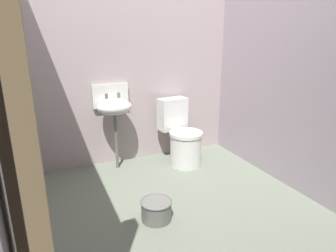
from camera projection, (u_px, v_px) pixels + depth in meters
ground_plane at (182, 211)px, 2.70m from camera, size 2.83×2.96×0.08m
wall_back at (134, 66)px, 3.50m from camera, size 2.83×0.10×2.36m
wall_left at (8, 89)px, 1.94m from camera, size 0.10×2.76×2.36m
wall_right at (292, 71)px, 2.91m from camera, size 0.10×2.76×2.36m
wooden_door_post at (21, 147)px, 0.91m from camera, size 0.11×0.11×2.36m
toilet_near_wall at (182, 138)px, 3.58m from camera, size 0.46×0.64×0.78m
sink at (114, 106)px, 3.32m from camera, size 0.42×0.35×0.99m
bucket at (156, 210)px, 2.49m from camera, size 0.27×0.27×0.18m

